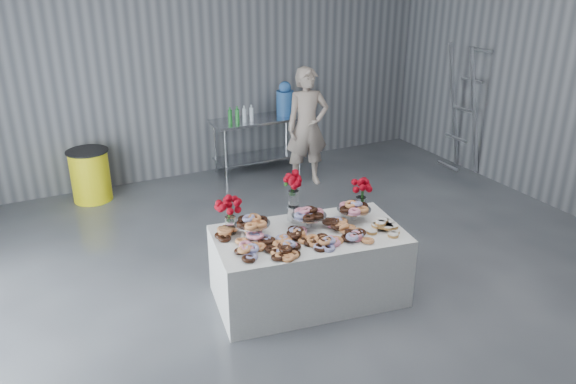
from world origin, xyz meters
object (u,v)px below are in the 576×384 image
trash_barrel (90,175)px  stepladder (464,110)px  water_jug (285,100)px  prep_table (258,135)px  person (307,127)px  display_table (309,266)px

trash_barrel → stepladder: size_ratio=0.36×
water_jug → prep_table: bearing=180.0°
person → trash_barrel: (-3.13, 0.81, -0.53)m
trash_barrel → stepladder: (5.61, -1.48, 0.67)m
prep_table → water_jug: bearing=-0.0°
person → stepladder: stepladder is taller
display_table → prep_table: prep_table is taller
person → stepladder: size_ratio=0.87×
person → trash_barrel: size_ratio=2.39×
trash_barrel → stepladder: 5.84m
trash_barrel → water_jug: bearing=0.0°
water_jug → trash_barrel: 3.24m
prep_table → person: (0.48, -0.81, 0.29)m
water_jug → person: (-0.02, -0.81, -0.24)m
water_jug → person: 0.85m
display_table → trash_barrel: size_ratio=2.50×
display_table → person: size_ratio=1.04×
water_jug → trash_barrel: size_ratio=0.73×
person → display_table: bearing=-107.5°
prep_table → water_jug: water_jug is taller
trash_barrel → stepladder: bearing=-14.8°
display_table → stepladder: bearing=28.6°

